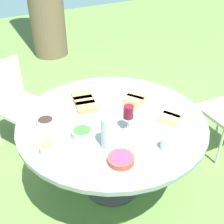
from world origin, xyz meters
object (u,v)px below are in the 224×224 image
Objects in this scene: dining_table at (112,128)px; wine_glass at (128,113)px; water_pitcher at (109,132)px; chair_near_right at (13,98)px.

wine_glass is (0.03, -0.18, 0.23)m from dining_table.
dining_table is 6.35× the size of water_pitcher.
water_pitcher is 1.14× the size of wine_glass.
chair_near_right is 4.44× the size of wine_glass.
water_pitcher reaches higher than chair_near_right.
chair_near_right is at bearing 102.96° from water_pitcher.
wine_glass reaches higher than dining_table.
chair_near_right is 1.43m from wine_glass.
wine_glass is (0.52, -1.29, 0.36)m from chair_near_right.
chair_near_right is at bearing 112.19° from wine_glass.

